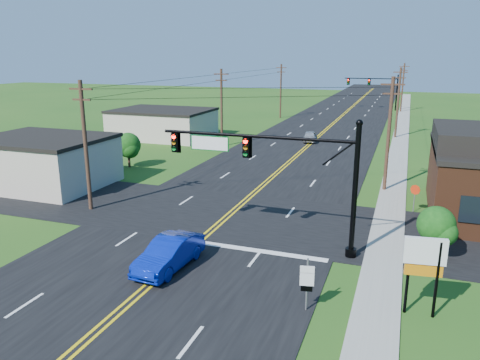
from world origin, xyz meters
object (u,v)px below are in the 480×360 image
at_px(stop_sign, 415,193).
at_px(blue_car, 169,254).
at_px(signal_mast_main, 273,165).
at_px(route_sign, 307,281).
at_px(signal_mast_far, 374,86).

bearing_deg(stop_sign, blue_car, -106.36).
height_order(signal_mast_main, route_sign, signal_mast_main).
bearing_deg(signal_mast_main, blue_car, -132.33).
relative_size(signal_mast_far, stop_sign, 5.51).
relative_size(signal_mast_main, signal_mast_far, 1.03).
bearing_deg(route_sign, signal_mast_far, 80.08).
distance_m(signal_mast_main, route_sign, 7.82).
xyz_separation_m(route_sign, stop_sign, (4.35, 15.23, 0.02)).
height_order(signal_mast_far, route_sign, signal_mast_far).
relative_size(route_sign, stop_sign, 1.22).
height_order(blue_car, stop_sign, stop_sign).
relative_size(signal_mast_main, blue_car, 2.37).
bearing_deg(blue_car, stop_sign, 52.90).
xyz_separation_m(signal_mast_far, stop_sign, (7.57, -63.02, -3.11)).
xyz_separation_m(signal_mast_main, route_sign, (3.31, -6.25, -3.34)).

